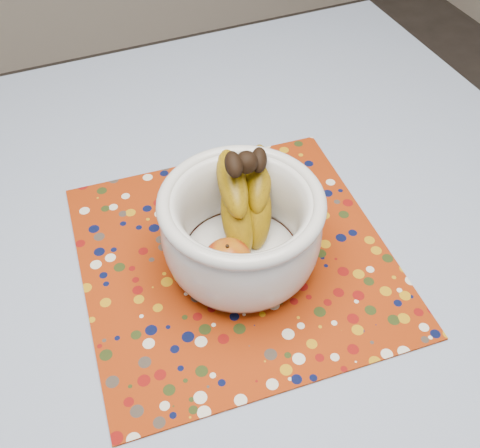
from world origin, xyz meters
The scene contains 4 objects.
table centered at (0.00, 0.00, 0.67)m, with size 1.20×1.20×0.75m.
tablecloth centered at (0.00, 0.00, 0.76)m, with size 1.32×1.32×0.01m, color slate.
placemat centered at (0.03, 0.02, 0.76)m, with size 0.45×0.45×0.00m, color maroon.
fruit_bowl centered at (0.04, 0.01, 0.84)m, with size 0.23×0.24×0.18m.
Camera 1 is at (-0.17, -0.48, 1.42)m, focal length 42.00 mm.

